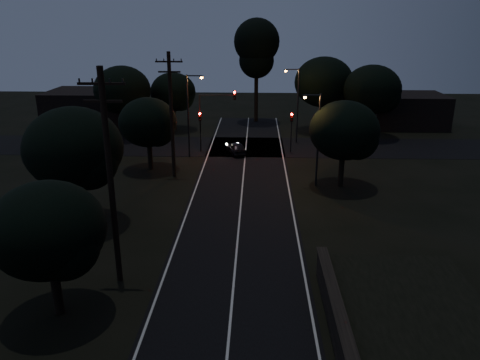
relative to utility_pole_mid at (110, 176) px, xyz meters
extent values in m
cube|color=black|center=(6.00, 7.00, -5.73)|extent=(8.00, 70.00, 0.02)
cube|color=black|center=(6.00, 27.00, -5.73)|extent=(60.00, 8.00, 0.02)
cube|color=beige|center=(6.00, 7.00, -5.71)|extent=(0.12, 70.00, 0.01)
cube|color=beige|center=(2.25, 7.00, -5.71)|extent=(0.12, 70.00, 0.01)
cube|color=beige|center=(9.75, 7.00, -5.71)|extent=(0.12, 70.00, 0.01)
cylinder|color=black|center=(0.00, 0.00, -0.24)|extent=(0.30, 0.30, 11.00)
cube|color=black|center=(0.00, 0.00, 4.46)|extent=(2.20, 0.12, 0.12)
cube|color=black|center=(0.00, 0.00, 3.66)|extent=(1.80, 0.12, 0.12)
cylinder|color=black|center=(0.00, 17.00, -0.49)|extent=(0.30, 0.30, 10.50)
cube|color=black|center=(0.00, 17.00, 3.96)|extent=(2.20, 0.12, 0.12)
cube|color=black|center=(0.00, 17.00, 3.16)|extent=(1.80, 0.12, 0.12)
cylinder|color=black|center=(-2.00, -3.00, -4.55)|extent=(0.44, 0.44, 2.38)
ellipsoid|color=black|center=(-2.00, -3.00, -1.46)|extent=(5.06, 5.06, 4.30)
sphere|color=black|center=(-1.12, -3.51, -1.97)|extent=(3.03, 3.03, 3.03)
cylinder|color=black|center=(-4.50, 7.00, -4.30)|extent=(0.44, 0.44, 2.88)
ellipsoid|color=black|center=(-4.50, 7.00, -0.54)|extent=(6.21, 6.21, 5.28)
sphere|color=black|center=(-3.41, 6.38, -1.16)|extent=(3.72, 3.72, 3.72)
cylinder|color=black|center=(-2.50, 19.00, -4.54)|extent=(0.44, 0.44, 2.40)
ellipsoid|color=black|center=(-2.50, 19.00, -1.42)|extent=(5.12, 5.12, 4.35)
sphere|color=black|center=(-1.60, 18.49, -1.93)|extent=(3.07, 3.07, 3.07)
cylinder|color=black|center=(-3.00, 35.00, -4.47)|extent=(0.44, 0.44, 2.54)
ellipsoid|color=black|center=(-3.00, 35.00, -1.16)|extent=(5.44, 5.44, 4.62)
sphere|color=black|center=(-2.05, 34.46, -1.71)|extent=(3.26, 3.26, 3.26)
cylinder|color=black|center=(-8.00, 31.00, -4.24)|extent=(0.44, 0.44, 3.00)
ellipsoid|color=black|center=(-8.00, 31.00, -0.37)|extent=(6.31, 6.31, 5.36)
sphere|color=black|center=(-6.90, 30.37, -1.01)|extent=(3.79, 3.79, 3.79)
cylinder|color=black|center=(15.00, 35.00, -4.13)|extent=(0.44, 0.44, 3.23)
ellipsoid|color=black|center=(15.00, 35.00, 0.09)|extent=(6.94, 6.94, 5.90)
sphere|color=black|center=(16.21, 34.31, -0.60)|extent=(4.16, 4.16, 4.16)
cylinder|color=black|center=(20.00, 32.00, -4.23)|extent=(0.44, 0.44, 3.01)
ellipsoid|color=black|center=(20.00, 32.00, -0.32)|extent=(6.42, 6.42, 5.46)
sphere|color=black|center=(21.12, 31.36, -0.96)|extent=(3.85, 3.85, 3.85)
cylinder|color=black|center=(14.00, 15.00, -4.44)|extent=(0.44, 0.44, 2.59)
ellipsoid|color=black|center=(14.00, 15.00, -1.08)|extent=(5.50, 5.50, 4.68)
sphere|color=black|center=(14.96, 14.45, -1.63)|extent=(3.30, 3.30, 3.30)
cylinder|color=black|center=(7.00, 40.00, -2.14)|extent=(0.50, 0.50, 7.19)
sphere|color=black|center=(7.00, 40.00, 4.45)|extent=(5.75, 5.75, 5.75)
sphere|color=black|center=(7.00, 40.00, 2.10)|extent=(4.44, 4.44, 4.44)
cube|color=black|center=(-14.00, 37.00, -3.54)|extent=(10.00, 8.00, 4.40)
cube|color=black|center=(26.00, 38.00, -3.74)|extent=(9.00, 7.00, 4.00)
cylinder|color=black|center=(1.40, 25.00, -4.14)|extent=(0.12, 0.12, 3.20)
cube|color=black|center=(1.40, 25.00, -2.09)|extent=(0.28, 0.22, 0.90)
sphere|color=#FF0705|center=(1.40, 24.87, -1.79)|extent=(0.22, 0.22, 0.22)
cylinder|color=black|center=(10.60, 25.00, -4.14)|extent=(0.12, 0.12, 3.20)
cube|color=black|center=(10.60, 25.00, -2.09)|extent=(0.28, 0.22, 0.90)
sphere|color=#FF0705|center=(10.60, 24.87, -1.79)|extent=(0.22, 0.22, 0.22)
cylinder|color=black|center=(1.40, 25.00, -3.24)|extent=(0.12, 0.12, 5.00)
cube|color=black|center=(4.90, 25.00, 0.06)|extent=(0.28, 0.22, 0.90)
sphere|color=#FF0705|center=(4.90, 24.87, 0.36)|extent=(0.22, 0.22, 0.22)
cube|color=black|center=(3.15, 25.00, 0.06)|extent=(3.50, 0.08, 0.08)
cylinder|color=black|center=(0.50, 23.00, -1.74)|extent=(0.16, 0.16, 8.00)
cube|color=black|center=(1.20, 23.00, 2.16)|extent=(1.40, 0.10, 0.10)
cube|color=black|center=(1.90, 23.00, 2.11)|extent=(0.35, 0.22, 0.12)
sphere|color=orange|center=(1.90, 23.00, 2.01)|extent=(0.26, 0.26, 0.26)
cylinder|color=black|center=(11.50, 29.00, -1.74)|extent=(0.16, 0.16, 8.00)
cube|color=black|center=(10.80, 29.00, 2.16)|extent=(1.40, 0.10, 0.10)
cube|color=black|center=(10.10, 29.00, 2.11)|extent=(0.35, 0.22, 0.12)
sphere|color=orange|center=(10.10, 29.00, 2.01)|extent=(0.26, 0.26, 0.26)
cylinder|color=black|center=(12.00, 15.00, -1.99)|extent=(0.16, 0.16, 7.50)
cube|color=black|center=(11.40, 15.00, 1.66)|extent=(1.20, 0.10, 0.10)
cube|color=black|center=(10.80, 15.00, 1.61)|extent=(0.35, 0.22, 0.12)
sphere|color=orange|center=(10.80, 15.00, 1.51)|extent=(0.26, 0.26, 0.26)
imported|color=black|center=(5.08, 24.23, -5.14)|extent=(2.41, 3.80, 1.21)
camera|label=1|loc=(7.08, -21.27, 7.31)|focal=35.00mm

